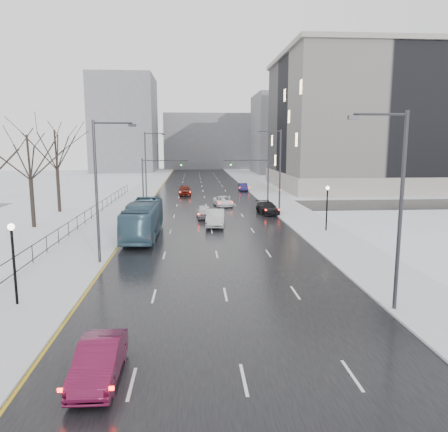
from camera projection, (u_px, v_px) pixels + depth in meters
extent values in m
cube|color=black|center=(204.00, 196.00, 70.83)|extent=(16.00, 150.00, 0.04)
cube|color=black|center=(206.00, 206.00, 59.02)|extent=(130.00, 10.00, 0.04)
cube|color=silver|center=(139.00, 196.00, 70.08)|extent=(5.00, 150.00, 0.16)
cube|color=silver|center=(268.00, 195.00, 71.55)|extent=(5.00, 150.00, 0.16)
cube|color=white|center=(78.00, 197.00, 69.42)|extent=(14.00, 150.00, 0.12)
cube|color=black|center=(71.00, 221.00, 40.17)|extent=(0.04, 70.00, 0.05)
cube|color=black|center=(72.00, 231.00, 40.34)|extent=(0.04, 70.00, 0.05)
cylinder|color=black|center=(72.00, 227.00, 40.27)|extent=(0.06, 0.06, 1.30)
cylinder|color=#2D2D33|center=(400.00, 215.00, 21.40)|extent=(0.20, 0.20, 10.00)
cylinder|color=#2D2D33|center=(381.00, 114.00, 20.52)|extent=(2.60, 0.12, 0.12)
cube|color=#2D2D33|center=(353.00, 117.00, 20.45)|extent=(0.50, 0.25, 0.18)
cylinder|color=#2D2D33|center=(280.00, 173.00, 50.91)|extent=(0.20, 0.20, 10.00)
cylinder|color=#2D2D33|center=(270.00, 131.00, 50.03)|extent=(2.60, 0.12, 0.12)
cube|color=#2D2D33|center=(258.00, 133.00, 49.97)|extent=(0.50, 0.25, 0.18)
cylinder|color=#2D2D33|center=(97.00, 194.00, 30.06)|extent=(0.20, 0.20, 10.00)
cylinder|color=#2D2D33|center=(113.00, 123.00, 29.36)|extent=(2.60, 0.12, 0.12)
cube|color=#2D2D33|center=(132.00, 125.00, 29.48)|extent=(0.50, 0.25, 0.18)
cylinder|color=#2D2D33|center=(146.00, 168.00, 61.55)|extent=(0.20, 0.20, 10.00)
cylinder|color=#2D2D33|center=(154.00, 133.00, 60.84)|extent=(2.60, 0.12, 0.12)
cube|color=#2D2D33|center=(163.00, 134.00, 60.96)|extent=(0.50, 0.25, 0.18)
cylinder|color=black|center=(14.00, 267.00, 22.48)|extent=(0.14, 0.14, 4.00)
sphere|color=#FFE5B2|center=(11.00, 227.00, 22.13)|extent=(0.36, 0.36, 0.36)
cylinder|color=black|center=(327.00, 210.00, 41.73)|extent=(0.14, 0.14, 4.00)
sphere|color=#FFE5B2|center=(328.00, 188.00, 41.38)|extent=(0.36, 0.36, 0.36)
cylinder|color=#2D2D33|center=(268.00, 182.00, 59.07)|extent=(0.20, 0.20, 6.50)
cylinder|color=#2D2D33|center=(246.00, 160.00, 58.38)|extent=(6.00, 0.12, 0.12)
imported|color=#2D2D33|center=(231.00, 165.00, 58.33)|extent=(0.15, 0.18, 0.90)
sphere|color=#19FF33|center=(231.00, 165.00, 58.18)|extent=(0.16, 0.16, 0.16)
cylinder|color=#2D2D33|center=(143.00, 183.00, 57.90)|extent=(0.20, 0.20, 6.50)
cylinder|color=#2D2D33|center=(165.00, 160.00, 57.62)|extent=(6.00, 0.12, 0.12)
imported|color=#2D2D33|center=(181.00, 165.00, 57.87)|extent=(0.15, 0.18, 0.90)
sphere|color=#19FF33|center=(181.00, 165.00, 57.72)|extent=(0.16, 0.16, 0.16)
cylinder|color=#2D2D33|center=(279.00, 199.00, 55.50)|extent=(0.06, 0.06, 2.50)
cylinder|color=white|center=(280.00, 190.00, 55.31)|extent=(0.60, 0.03, 0.60)
torus|color=#B20C0C|center=(280.00, 190.00, 55.31)|extent=(0.58, 0.06, 0.58)
cube|color=gray|center=(385.00, 124.00, 83.10)|extent=(40.00, 30.00, 24.00)
cube|color=gray|center=(390.00, 56.00, 81.05)|extent=(41.00, 31.00, 0.80)
cube|color=gray|center=(382.00, 179.00, 84.83)|extent=(40.60, 30.60, 3.00)
cube|color=slate|center=(296.00, 134.00, 125.08)|extent=(24.00, 20.00, 22.00)
cube|color=slate|center=(125.00, 124.00, 130.93)|extent=(18.00, 22.00, 28.00)
cube|color=slate|center=(210.00, 141.00, 148.33)|extent=(30.00, 18.00, 18.00)
imported|color=#560E2C|center=(99.00, 361.00, 15.68)|extent=(1.48, 4.22, 1.39)
imported|color=#38586D|center=(143.00, 219.00, 39.73)|extent=(2.82, 11.38, 3.16)
imported|color=silver|center=(204.00, 211.00, 49.78)|extent=(1.95, 4.31, 1.44)
imported|color=#ADAEB2|center=(215.00, 218.00, 44.80)|extent=(2.23, 5.28, 1.70)
imported|color=white|center=(223.00, 201.00, 58.97)|extent=(2.69, 4.96, 1.32)
imported|color=black|center=(268.00, 208.00, 52.67)|extent=(2.55, 5.04, 1.40)
imported|color=#50160D|center=(185.00, 190.00, 71.47)|extent=(2.16, 4.94, 1.66)
imported|color=navy|center=(243.00, 187.00, 78.16)|extent=(1.42, 4.01, 1.32)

